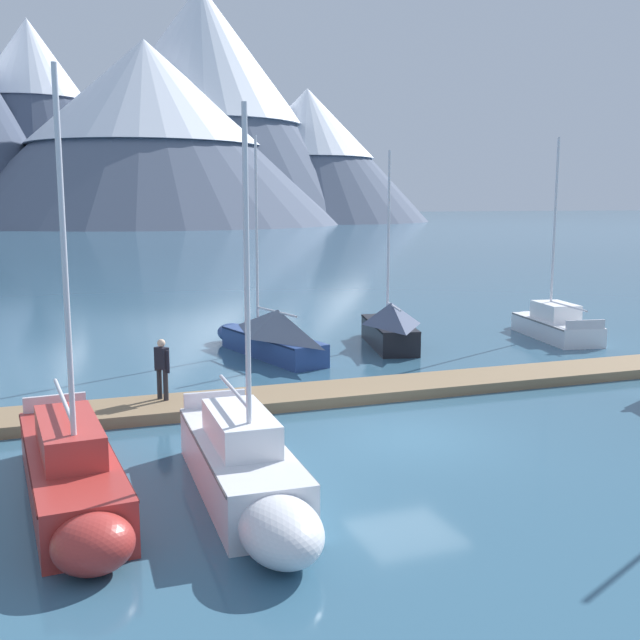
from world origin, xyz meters
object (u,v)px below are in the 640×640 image
Objects in this scene: sailboat_mid_dock_starboard at (270,333)px; person_on_dock at (162,365)px; sailboat_mid_dock_port at (246,470)px; sailboat_second_berth at (72,472)px; sailboat_far_berth at (388,324)px; sailboat_end_of_dock at (552,323)px.

sailboat_mid_dock_starboard is 7.72m from person_on_dock.
sailboat_mid_dock_port reaches higher than person_on_dock.
sailboat_mid_dock_starboard is at bearing 71.12° from sailboat_mid_dock_port.
person_on_dock is (2.64, 5.97, 0.62)m from sailboat_second_berth.
sailboat_second_berth is 14.10m from sailboat_mid_dock_starboard.
sailboat_far_berth is (4.94, 0.16, 0.01)m from sailboat_mid_dock_starboard.
sailboat_end_of_dock is at bearing -4.54° from sailboat_far_berth.
sailboat_mid_dock_starboard is 0.98× the size of sailboat_end_of_dock.
sailboat_mid_dock_port is at bearing -19.31° from sailboat_second_berth.
sailboat_second_berth is 17.37m from sailboat_far_berth.
sailboat_second_berth reaches higher than sailboat_far_berth.
person_on_dock is at bearing -162.21° from sailboat_end_of_dock.
sailboat_end_of_dock reaches higher than sailboat_mid_dock_port.
sailboat_end_of_dock is 18.09m from person_on_dock.
sailboat_mid_dock_port is 16.17m from sailboat_far_berth.
sailboat_mid_dock_starboard is 4.94m from sailboat_far_berth.
sailboat_second_berth is 1.04× the size of sailboat_far_berth.
sailboat_end_of_dock reaches higher than person_on_dock.
person_on_dock is at bearing 66.12° from sailboat_second_berth.
sailboat_second_berth is at bearing -122.32° from sailboat_mid_dock_starboard.
person_on_dock is at bearing -129.46° from sailboat_mid_dock_starboard.
sailboat_end_of_dock is at bearing 30.06° from sailboat_second_berth.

